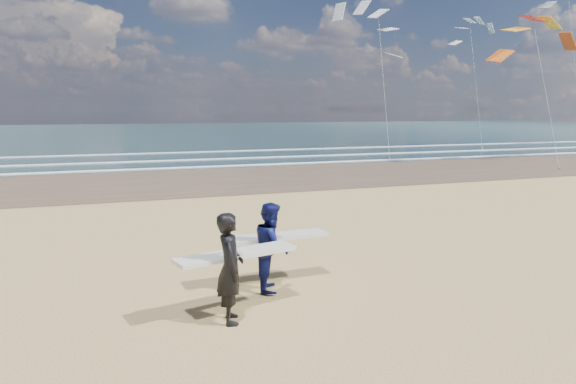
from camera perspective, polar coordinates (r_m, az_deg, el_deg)
name	(u,v)px	position (r m, az deg, el deg)	size (l,w,h in m)	color
wet_sand_strip	(481,165)	(35.05, 20.61, 2.78)	(220.00, 12.00, 0.01)	brown
ocean	(251,131)	(83.72, -4.10, 6.74)	(220.00, 100.00, 0.02)	#193237
foam_breakers	(396,152)	(43.20, 11.93, 4.33)	(220.00, 11.70, 0.05)	white
surfer_near	(231,266)	(8.76, -6.36, -8.19)	(2.26, 1.24, 1.89)	black
surfer_far	(272,246)	(10.22, -1.80, -5.99)	(2.22, 1.18, 1.77)	#0C1247
kite_0	(541,65)	(37.16, 26.28, 12.52)	(6.85, 4.85, 10.73)	slate
kite_1	(382,64)	(39.70, 10.42, 13.79)	(6.46, 4.81, 11.97)	slate
kite_2	(574,54)	(53.27, 29.17, 13.28)	(5.52, 4.71, 15.71)	slate
kite_5	(475,74)	(52.44, 20.04, 12.26)	(5.16, 4.67, 12.96)	slate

